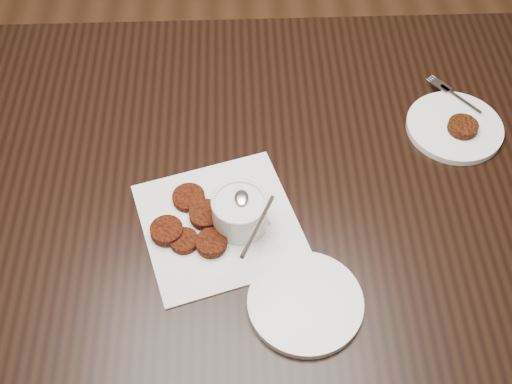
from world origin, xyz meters
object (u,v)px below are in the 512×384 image
Objects in this scene: table at (199,284)px; plate_with_patty at (455,125)px; sauce_ramekin at (239,201)px; napkin at (220,224)px; plate_empty at (305,303)px.

plate_with_patty is at bearing 12.98° from table.
sauce_ramekin is (0.10, -0.09, 0.44)m from table.
plate_with_patty is (0.53, 0.12, 0.39)m from table.
table is at bearing 125.42° from napkin.
table is 11.38× the size of sauce_ramekin.
napkin is at bearing -155.48° from plate_with_patty.
napkin is at bearing 178.35° from sauce_ramekin.
napkin reaches higher than table.
sauce_ramekin is at bearing -42.51° from table.
napkin is 0.51m from plate_with_patty.
sauce_ramekin is 0.20m from plate_empty.
table is at bearing -167.02° from plate_with_patty.
plate_empty reaches higher than table.
napkin is 0.21m from plate_empty.
sauce_ramekin is at bearing -1.65° from napkin.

